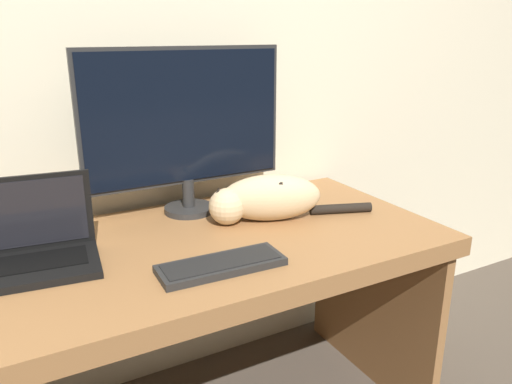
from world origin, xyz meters
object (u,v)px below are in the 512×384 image
monitor (185,124)px  cat (265,198)px  external_keyboard (221,265)px  laptop (31,250)px

monitor → cat: (0.19, -0.19, -0.23)m
monitor → external_keyboard: bearing=-100.7°
external_keyboard → laptop: bearing=152.1°
monitor → laptop: (-0.51, -0.20, -0.25)m
laptop → external_keyboard: laptop is taller
monitor → cat: monitor is taller
cat → monitor: bearing=154.0°
laptop → external_keyboard: (0.43, -0.25, -0.04)m
monitor → cat: bearing=-45.8°
laptop → external_keyboard: 0.50m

